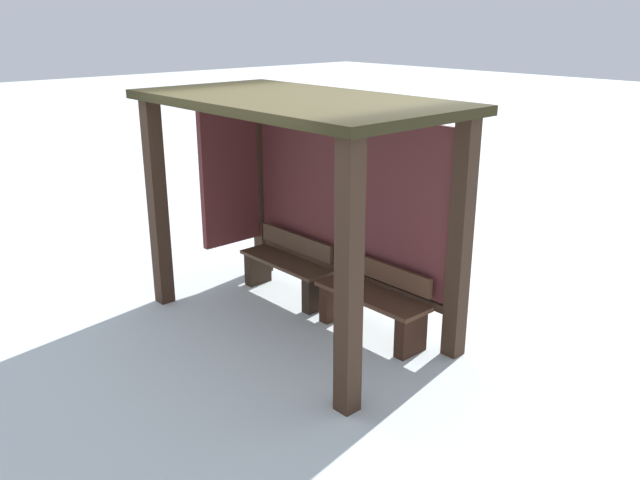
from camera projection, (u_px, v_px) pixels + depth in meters
name	position (u px, v px, depth m)	size (l,w,h in m)	color
ground_plane	(297.00, 325.00, 6.92)	(60.00, 60.00, 0.00)	silver
bus_shelter	(305.00, 162.00, 6.62)	(3.28, 1.74, 2.36)	#362419
bench_left_inside	(287.00, 268.00, 7.57)	(1.25, 0.37, 0.71)	#4F3827
bench_center_inside	(373.00, 303.00, 6.61)	(1.25, 0.41, 0.73)	#513423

